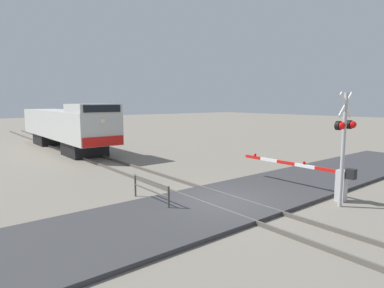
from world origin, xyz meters
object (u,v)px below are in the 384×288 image
(locomotive, at_px, (66,126))
(crossing_signal, at_px, (344,136))
(guard_railing, at_px, (151,188))
(crossing_gate, at_px, (326,177))

(locomotive, bearing_deg, crossing_signal, -81.52)
(locomotive, xyz_separation_m, guard_railing, (-2.21, -16.95, -1.38))
(crossing_gate, relative_size, guard_railing, 2.19)
(crossing_signal, height_order, crossing_gate, crossing_signal)
(crossing_signal, bearing_deg, guard_railing, 138.05)
(locomotive, height_order, crossing_gate, locomotive)
(crossing_signal, distance_m, crossing_gate, 2.23)
(locomotive, distance_m, guard_railing, 17.15)
(crossing_gate, bearing_deg, crossing_signal, -124.53)
(locomotive, xyz_separation_m, crossing_signal, (3.26, -21.87, 0.75))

